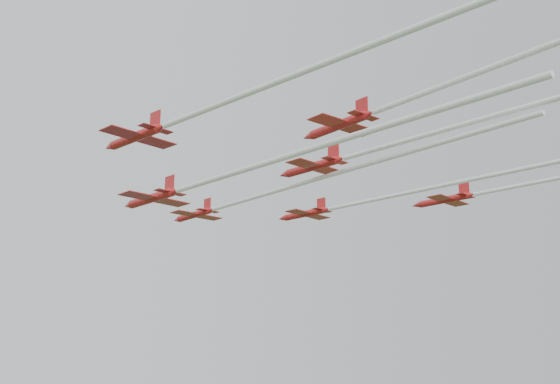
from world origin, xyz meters
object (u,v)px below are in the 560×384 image
object	(u,v)px
jet_row2_right	(357,203)
jet_row3_right	(512,187)
jet_row2_left	(224,176)
jet_row4_left	(430,91)
jet_row3_mid	(402,142)
jet_lead	(266,194)
jet_row3_left	(209,108)

from	to	relation	value
jet_row2_right	jet_row3_right	distance (m)	22.42
jet_row2_left	jet_row4_left	distance (m)	28.35
jet_row3_mid	jet_lead	bearing A→B (deg)	85.23
jet_row2_right	jet_lead	bearing A→B (deg)	155.22
jet_row3_mid	jet_row3_left	bearing A→B (deg)	167.28
jet_row3_left	jet_row3_mid	bearing A→B (deg)	-14.43
jet_lead	jet_row2_left	xyz separation A→B (m)	(-10.31, -13.77, -2.15)
jet_row3_left	jet_row4_left	distance (m)	21.47
jet_row2_left	jet_row3_mid	size ratio (longest dim) A/B	1.08
jet_row3_left	jet_row3_mid	distance (m)	25.10
jet_row2_left	jet_row2_right	distance (m)	28.78
jet_row2_left	jet_row2_right	bearing A→B (deg)	5.76
jet_row3_mid	jet_row3_right	world-z (taller)	jet_row3_mid
jet_row3_mid	jet_row3_right	bearing A→B (deg)	0.59
jet_row2_left	jet_row3_mid	distance (m)	21.44
jet_row3_right	jet_row3_left	bearing A→B (deg)	172.81
jet_row2_right	jet_row4_left	bearing A→B (deg)	-133.00
jet_row2_right	jet_row4_left	size ratio (longest dim) A/B	0.87
jet_lead	jet_row2_left	size ratio (longest dim) A/B	1.08
jet_row3_right	jet_row2_right	bearing A→B (deg)	119.56
jet_row2_right	jet_row3_left	world-z (taller)	jet_row3_left
jet_lead	jet_row2_right	distance (m)	14.73
jet_row3_left	jet_row3_right	xyz separation A→B (m)	(49.34, 16.15, 0.94)
jet_row3_right	jet_row3_mid	bearing A→B (deg)	179.20
jet_row3_right	jet_row4_left	size ratio (longest dim) A/B	0.91
jet_row2_right	jet_row3_mid	world-z (taller)	jet_row3_mid
jet_row3_left	jet_row3_right	size ratio (longest dim) A/B	1.06
jet_row4_left	jet_lead	bearing A→B (deg)	74.81
jet_row2_left	jet_row4_left	size ratio (longest dim) A/B	1.16
jet_row2_right	jet_row2_left	bearing A→B (deg)	-176.56
jet_row3_mid	jet_row3_right	size ratio (longest dim) A/B	1.19
jet_row2_left	jet_row3_mid	xyz separation A→B (m)	(18.60, -10.13, 3.34)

